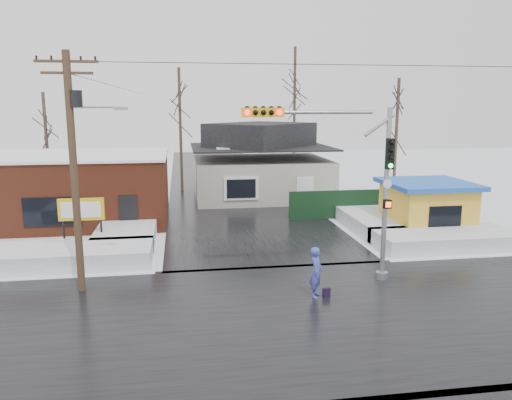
{
  "coord_description": "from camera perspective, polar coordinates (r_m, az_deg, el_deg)",
  "views": [
    {
      "loc": [
        -4.11,
        -15.61,
        7.11
      ],
      "look_at": [
        -0.88,
        5.47,
        3.0
      ],
      "focal_mm": 35.0,
      "sensor_mm": 36.0,
      "label": 1
    }
  ],
  "objects": [
    {
      "name": "ground",
      "position": [
        17.63,
        5.66,
        -12.92
      ],
      "size": [
        120.0,
        120.0,
        0.0
      ],
      "primitive_type": "plane",
      "color": "white",
      "rests_on": "ground"
    },
    {
      "name": "road_ns",
      "position": [
        17.63,
        5.66,
        -12.89
      ],
      "size": [
        10.0,
        120.0,
        0.02
      ],
      "primitive_type": "cube",
      "color": "black",
      "rests_on": "ground"
    },
    {
      "name": "road_ew",
      "position": [
        17.63,
        5.66,
        -12.89
      ],
      "size": [
        120.0,
        10.0,
        0.02
      ],
      "primitive_type": "cube",
      "color": "black",
      "rests_on": "ground"
    },
    {
      "name": "snowbank_nw",
      "position": [
        24.08,
        -20.17,
        -5.96
      ],
      "size": [
        7.0,
        3.0,
        0.8
      ],
      "primitive_type": "cube",
      "color": "white",
      "rests_on": "ground"
    },
    {
      "name": "snowbank_ne",
      "position": [
        26.98,
        20.75,
        -4.22
      ],
      "size": [
        7.0,
        3.0,
        0.8
      ],
      "primitive_type": "cube",
      "color": "white",
      "rests_on": "ground"
    },
    {
      "name": "snowbank_nside_w",
      "position": [
        28.56,
        -14.29,
        -3.02
      ],
      "size": [
        3.0,
        8.0,
        0.8
      ],
      "primitive_type": "cube",
      "color": "white",
      "rests_on": "ground"
    },
    {
      "name": "snowbank_nside_e",
      "position": [
        30.5,
        12.89,
        -2.08
      ],
      "size": [
        3.0,
        8.0,
        0.8
      ],
      "primitive_type": "cube",
      "color": "white",
      "rests_on": "ground"
    },
    {
      "name": "traffic_signal",
      "position": [
        19.86,
        10.62,
        3.29
      ],
      "size": [
        6.05,
        0.68,
        7.0
      ],
      "color": "gray",
      "rests_on": "ground"
    },
    {
      "name": "utility_pole",
      "position": [
        19.59,
        -19.97,
        4.41
      ],
      "size": [
        3.15,
        0.44,
        9.0
      ],
      "color": "#382619",
      "rests_on": "ground"
    },
    {
      "name": "brick_building",
      "position": [
        32.73,
        -20.75,
        1.35
      ],
      "size": [
        12.2,
        8.2,
        4.12
      ],
      "color": "brown",
      "rests_on": "ground"
    },
    {
      "name": "marquee_sign",
      "position": [
        26.09,
        -19.33,
        -1.18
      ],
      "size": [
        2.2,
        0.21,
        2.55
      ],
      "color": "black",
      "rests_on": "ground"
    },
    {
      "name": "house",
      "position": [
        38.36,
        0.52,
        4.18
      ],
      "size": [
        10.4,
        8.4,
        5.76
      ],
      "color": "#AFAD9E",
      "rests_on": "ground"
    },
    {
      "name": "kiosk",
      "position": [
        29.54,
        18.91,
        -0.71
      ],
      "size": [
        4.6,
        4.6,
        2.88
      ],
      "color": "yellow",
      "rests_on": "ground"
    },
    {
      "name": "fence",
      "position": [
        32.06,
        10.79,
        -0.46
      ],
      "size": [
        8.0,
        0.12,
        1.8
      ],
      "primitive_type": "cube",
      "color": "black",
      "rests_on": "ground"
    },
    {
      "name": "tree_far_left",
      "position": [
        41.62,
        -8.75,
        11.94
      ],
      "size": [
        3.0,
        3.0,
        10.0
      ],
      "color": "#332821",
      "rests_on": "ground"
    },
    {
      "name": "tree_far_mid",
      "position": [
        44.83,
        4.47,
        13.99
      ],
      "size": [
        3.0,
        3.0,
        12.0
      ],
      "color": "#332821",
      "rests_on": "ground"
    },
    {
      "name": "tree_far_right",
      "position": [
        39.08,
        15.91,
        10.57
      ],
      "size": [
        3.0,
        3.0,
        9.0
      ],
      "color": "#332821",
      "rests_on": "ground"
    },
    {
      "name": "tree_far_west",
      "position": [
        40.83,
        -23.03,
        9.01
      ],
      "size": [
        3.0,
        3.0,
        8.0
      ],
      "color": "#332821",
      "rests_on": "ground"
    },
    {
      "name": "pedestrian",
      "position": [
        18.85,
        6.89,
        -8.23
      ],
      "size": [
        0.7,
        0.82,
        1.91
      ],
      "primitive_type": "imported",
      "rotation": [
        0.0,
        0.0,
        1.16
      ],
      "color": "#414FB7",
      "rests_on": "ground"
    },
    {
      "name": "shopping_bag",
      "position": [
        19.11,
        8.05,
        -10.48
      ],
      "size": [
        0.3,
        0.18,
        0.35
      ],
      "primitive_type": "cube",
      "rotation": [
        0.0,
        0.0,
        0.21
      ],
      "color": "black",
      "rests_on": "ground"
    }
  ]
}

